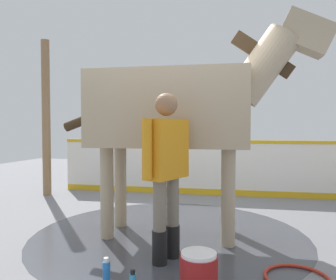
# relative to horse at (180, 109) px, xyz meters

# --- Properties ---
(ground_plane) EXTENTS (16.00, 16.00, 0.02)m
(ground_plane) POSITION_rel_horse_xyz_m (0.15, 0.16, -1.58)
(ground_plane) COLOR gray
(wet_patch) EXTENTS (3.41, 3.41, 0.00)m
(wet_patch) POSITION_rel_horse_xyz_m (-0.01, 0.13, -1.57)
(wet_patch) COLOR #42444C
(wet_patch) RESTS_ON ground
(barrier_wall) EXTENTS (0.57, 5.38, 1.09)m
(barrier_wall) POSITION_rel_horse_xyz_m (2.55, 0.36, -1.07)
(barrier_wall) COLOR white
(barrier_wall) RESTS_ON ground
(roof_post_far) EXTENTS (0.16, 0.16, 3.05)m
(roof_post_far) POSITION_rel_horse_xyz_m (1.68, 3.13, -0.05)
(roof_post_far) COLOR olive
(roof_post_far) RESTS_ON ground
(horse) EXTENTS (1.08, 3.31, 2.69)m
(horse) POSITION_rel_horse_xyz_m (0.00, 0.00, 0.00)
(horse) COLOR tan
(horse) RESTS_ON ground
(handler) EXTENTS (0.64, 0.38, 1.69)m
(handler) POSITION_rel_horse_xyz_m (-0.79, -0.06, -0.59)
(handler) COLOR black
(handler) RESTS_ON ground
(wash_bucket) EXTENTS (0.31, 0.31, 0.35)m
(wash_bucket) POSITION_rel_horse_xyz_m (-1.38, -0.50, -1.40)
(wash_bucket) COLOR maroon
(wash_bucket) RESTS_ON ground
(bottle_spray) EXTENTS (0.07, 0.07, 0.22)m
(bottle_spray) POSITION_rel_horse_xyz_m (-1.39, 0.31, -1.47)
(bottle_spray) COLOR blue
(bottle_spray) RESTS_ON ground
(hose_coil) EXTENTS (0.58, 0.58, 0.03)m
(hose_coil) POSITION_rel_horse_xyz_m (-0.89, -1.29, -1.55)
(hose_coil) COLOR #B72D1E
(hose_coil) RESTS_ON ground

